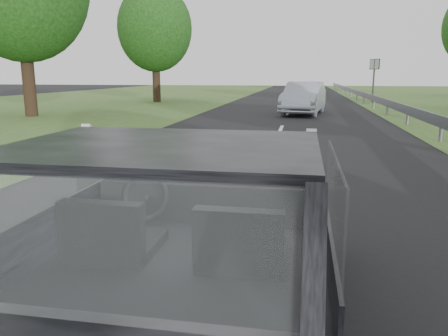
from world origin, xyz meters
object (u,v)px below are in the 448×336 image
at_px(subject_car, 187,241).
at_px(highway_sign, 373,81).
at_px(cat, 230,168).
at_px(other_car, 304,98).

bearing_deg(subject_car, highway_sign, 79.47).
bearing_deg(subject_car, cat, 74.03).
bearing_deg(other_car, highway_sign, 73.55).
height_order(subject_car, other_car, other_car).
distance_m(subject_car, highway_sign, 28.26).
distance_m(cat, other_car, 17.42).
xyz_separation_m(subject_car, cat, (0.18, 0.62, 0.37)).
bearing_deg(cat, highway_sign, 79.90).
distance_m(cat, highway_sign, 27.61).
bearing_deg(cat, subject_car, -105.68).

